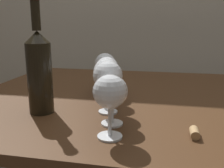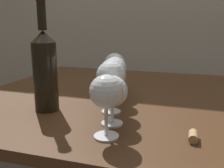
% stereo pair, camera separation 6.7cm
% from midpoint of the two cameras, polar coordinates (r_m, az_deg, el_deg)
% --- Properties ---
extents(dining_table, '(1.23, 0.99, 0.77)m').
position_cam_midpoint_polar(dining_table, '(1.00, 8.70, -7.90)').
color(dining_table, '#472B16').
rests_on(dining_table, ground_plane).
extents(wine_glass_port, '(0.08, 0.08, 0.15)m').
position_cam_midpoint_polar(wine_glass_port, '(0.59, 1.91, -2.16)').
color(wine_glass_port, white).
rests_on(wine_glass_port, dining_table).
extents(wine_glass_cabernet, '(0.08, 0.08, 0.14)m').
position_cam_midpoint_polar(wine_glass_cabernet, '(0.67, 2.84, -1.88)').
color(wine_glass_cabernet, white).
rests_on(wine_glass_cabernet, dining_table).
extents(wine_glass_chardonnay, '(0.09, 0.09, 0.16)m').
position_cam_midpoint_polar(wine_glass_chardonnay, '(0.76, 2.31, 1.65)').
color(wine_glass_chardonnay, white).
rests_on(wine_glass_chardonnay, dining_table).
extents(wine_glass_white, '(0.09, 0.09, 0.15)m').
position_cam_midpoint_polar(wine_glass_white, '(0.86, 2.38, 2.48)').
color(wine_glass_white, white).
rests_on(wine_glass_white, dining_table).
extents(wine_glass_pinot, '(0.09, 0.09, 0.15)m').
position_cam_midpoint_polar(wine_glass_pinot, '(0.94, 2.66, 3.24)').
color(wine_glass_pinot, white).
rests_on(wine_glass_pinot, dining_table).
extents(wine_glass_empty, '(0.08, 0.08, 0.15)m').
position_cam_midpoint_polar(wine_glass_empty, '(1.03, 2.42, 4.34)').
color(wine_glass_empty, white).
rests_on(wine_glass_empty, dining_table).
extents(wine_bottle, '(0.07, 0.07, 0.34)m').
position_cam_midpoint_polar(wine_bottle, '(0.80, -12.39, 3.29)').
color(wine_bottle, black).
rests_on(wine_bottle, dining_table).
extents(cork, '(0.02, 0.04, 0.02)m').
position_cam_midpoint_polar(cork, '(0.65, 20.55, -10.91)').
color(cork, tan).
rests_on(cork, dining_table).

